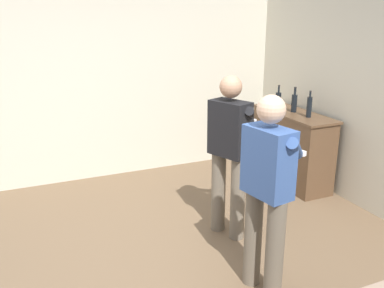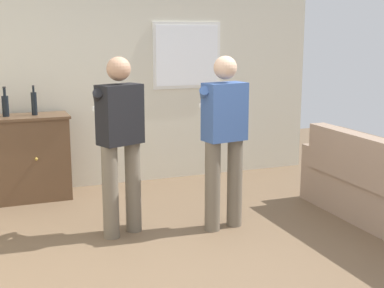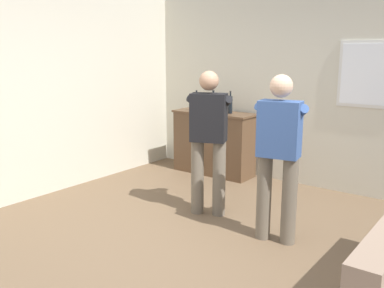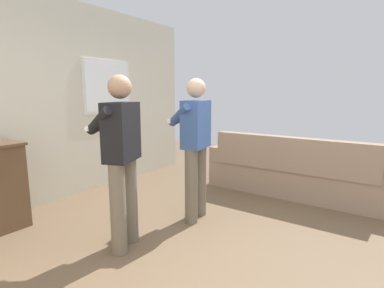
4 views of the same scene
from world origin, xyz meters
The scene contains 8 objects.
ground centered at (0.00, 0.00, 0.00)m, with size 10.40×10.40×0.00m, color brown.
wall_side_left centered at (-2.66, 0.00, 1.40)m, with size 0.12×5.20×2.80m, color beige.
sideboard_cabinet centered at (-1.37, 2.30, 0.49)m, with size 1.31×0.49×0.98m.
bottle_wine_green centered at (-1.09, 2.31, 1.11)m, with size 0.06×0.06×0.34m.
bottle_liquor_amber centered at (-1.67, 2.25, 1.09)m, with size 0.08×0.08×0.32m.
bottle_spirits_clear centered at (-1.40, 2.31, 1.10)m, with size 0.07×0.07×0.33m.
person_standing_left centered at (-0.46, 0.85, 0.94)m, with size 0.52×0.52×1.68m.
person_standing_right centered at (0.51, 0.66, 0.94)m, with size 0.55×0.50×1.68m.
Camera 1 is at (3.11, -1.13, 2.29)m, focal length 40.00 mm.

